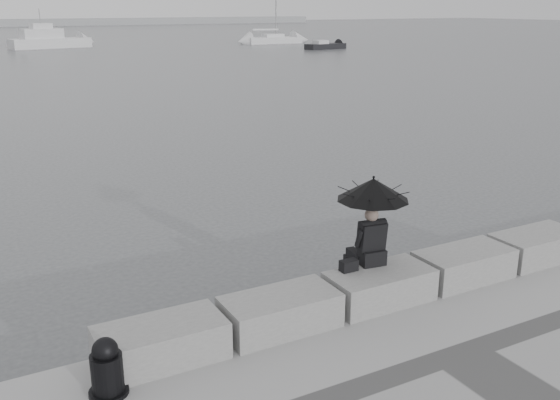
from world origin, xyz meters
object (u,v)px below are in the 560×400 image
sailboat_right (273,39)px  small_motorboat (325,46)px  mooring_bollard (107,371)px  seated_person (373,202)px  motor_cruiser (50,40)px

sailboat_right → small_motorboat: 12.28m
mooring_bollard → small_motorboat: 66.89m
seated_person → mooring_bollard: size_ratio=1.92×
sailboat_right → small_motorboat: size_ratio=2.50×
motor_cruiser → mooring_bollard: bearing=-109.0°
mooring_bollard → sailboat_right: size_ratio=0.06×
seated_person → sailboat_right: 74.58m
mooring_bollard → small_motorboat: mooring_bollard is taller
sailboat_right → motor_cruiser: 27.28m
sailboat_right → small_motorboat: (0.22, -12.28, -0.21)m
sailboat_right → motor_cruiser: bearing=171.8°
mooring_bollard → sailboat_right: bearing=60.6°
seated_person → mooring_bollard: bearing=-163.1°
small_motorboat → mooring_bollard: bearing=-133.2°
seated_person → motor_cruiser: size_ratio=0.15×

